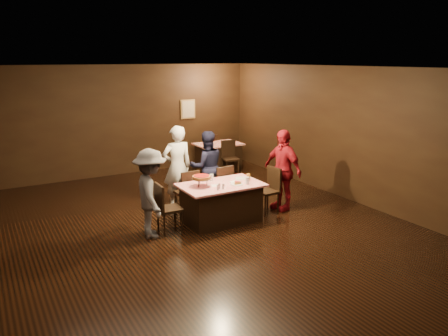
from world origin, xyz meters
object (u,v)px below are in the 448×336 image
Objects in this scene: chair_back_far at (209,150)px; plate_empty at (241,178)px; main_table at (221,203)px; chair_far_right at (220,186)px; diner_white_jacket at (177,167)px; chair_end_left at (169,208)px; chair_far_left at (187,192)px; glass_back at (212,177)px; diner_grey_knit at (151,193)px; glass_front_right at (247,181)px; diner_navy_hoodie at (207,166)px; chair_end_right at (267,190)px; chair_back_near at (231,158)px; glass_amber at (248,177)px; back_table at (218,156)px; pizza_stand at (202,177)px; diner_red_shirt at (282,170)px.

plate_empty is (-1.42, -4.12, 0.30)m from chair_back_far.
plate_empty is (0.55, 0.15, 0.39)m from main_table.
chair_far_right is 0.53× the size of diner_white_jacket.
chair_end_left is 5.26m from chair_back_far.
chair_far_left reaches higher than glass_back.
diner_grey_knit is at bearing 40.72° from chair_back_far.
main_table is 0.69m from glass_front_right.
diner_navy_hoodie reaches higher than glass_back.
glass_front_right is at bearing 88.47° from chair_far_right.
chair_end_right is at bearing 143.73° from diner_white_jacket.
glass_amber is at bearing -104.37° from chair_back_near.
chair_far_left is 1.03m from chair_end_left.
chair_end_left is 1.00× the size of chair_end_right.
back_table is at bearing 59.07° from glass_back.
glass_front_right is at bearing 60.77° from chair_back_far.
chair_end_right is 4.36m from chair_back_far.
plate_empty is (0.15, -0.60, 0.30)m from chair_far_right.
glass_amber is at bearing -28.30° from glass_back.
chair_back_near is 4.56m from diner_grey_knit.
pizza_stand reaches higher than back_table.
glass_front_right is at bearing 106.02° from diner_navy_hoodie.
chair_back_near is 3.17m from plate_empty.
diner_navy_hoodie is at bearing 99.76° from plate_empty.
chair_far_left and chair_back_far have the same top height.
glass_back is at bearing 80.20° from diner_navy_hoodie.
chair_end_right is 2.58m from diner_grey_knit.
chair_end_left is at bearing 64.01° from diner_white_jacket.
diner_white_jacket reaches higher than diner_red_shirt.
chair_back_near is 3.80× the size of plate_empty.
chair_far_left reaches higher than back_table.
diner_red_shirt is 1.58m from glass_back.
glass_front_right is (-1.52, -4.52, 0.37)m from chair_back_far.
diner_navy_hoodie is (-1.61, -2.98, 0.33)m from chair_back_far.
chair_back_far is at bearing 65.24° from main_table.
chair_end_left is 6.79× the size of glass_front_right.
diner_white_jacket reaches higher than main_table.
diner_white_jacket is 1.67m from diner_grey_knit.
diner_grey_knit reaches higher than chair_end_right.
diner_grey_knit is 11.59× the size of glass_front_right.
chair_far_left is at bearing 127.87° from glass_back.
chair_end_left is (-3.07, -3.67, 0.09)m from back_table.
diner_navy_hoodie reaches higher than chair_end_left.
chair_far_left is at bearing -129.06° from back_table.
chair_end_left is at bearing 53.98° from diner_navy_hoodie.
pizza_stand is 0.91m from glass_front_right.
diner_white_jacket is 0.74m from diner_navy_hoodie.
glass_front_right is (-1.52, -3.92, 0.46)m from back_table.
diner_white_jacket is 12.79× the size of glass_front_right.
chair_back_far is (1.97, 4.27, 0.09)m from main_table.
chair_back_far is 5.50m from diner_grey_knit.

